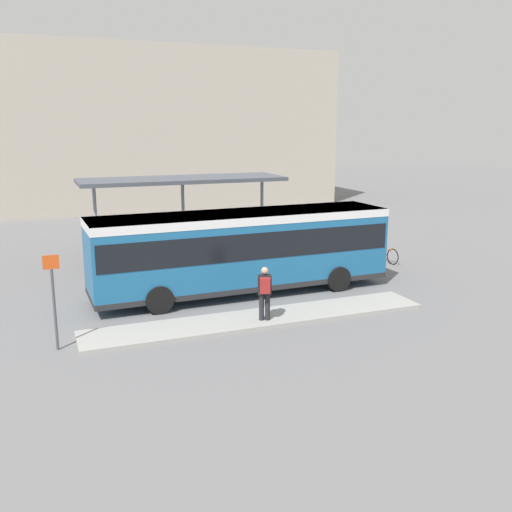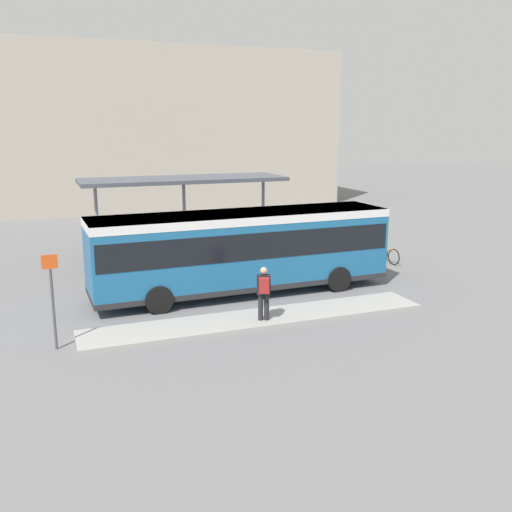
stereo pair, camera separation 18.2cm
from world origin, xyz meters
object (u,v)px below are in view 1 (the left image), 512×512
(city_bus, at_px, (242,246))
(bicycle_red, at_px, (369,248))
(bicycle_orange, at_px, (385,254))
(bicycle_yellow, at_px, (361,245))
(potted_planter_near_shelter, at_px, (108,259))
(bicycle_white, at_px, (379,251))
(platform_sign, at_px, (54,298))
(potted_planter_far_side, at_px, (241,247))
(pedestrian_waiting, at_px, (265,290))

(city_bus, height_order, bicycle_red, city_bus)
(bicycle_orange, xyz_separation_m, bicycle_yellow, (0.19, 2.46, -0.04))
(bicycle_yellow, bearing_deg, bicycle_red, 0.87)
(bicycle_orange, xyz_separation_m, potted_planter_near_shelter, (-12.46, 2.30, 0.33))
(bicycle_orange, relative_size, bicycle_white, 1.13)
(city_bus, bearing_deg, bicycle_yellow, 28.65)
(bicycle_yellow, relative_size, platform_sign, 0.56)
(city_bus, distance_m, potted_planter_far_side, 5.06)
(potted_planter_near_shelter, bearing_deg, bicycle_yellow, 0.72)
(potted_planter_near_shelter, bearing_deg, city_bus, -45.50)
(bicycle_red, relative_size, bicycle_yellow, 1.01)
(bicycle_orange, bearing_deg, potted_planter_near_shelter, -108.52)
(bicycle_white, xyz_separation_m, platform_sign, (-15.17, -6.48, 1.21))
(bicycle_white, relative_size, platform_sign, 0.56)
(bicycle_red, xyz_separation_m, potted_planter_near_shelter, (-12.62, 0.66, 0.37))
(bicycle_orange, bearing_deg, pedestrian_waiting, -63.85)
(potted_planter_far_side, bearing_deg, city_bus, -109.75)
(potted_planter_far_side, bearing_deg, platform_sign, -136.86)
(bicycle_yellow, bearing_deg, potted_planter_near_shelter, -86.25)
(potted_planter_near_shelter, bearing_deg, bicycle_orange, -10.46)
(bicycle_orange, height_order, potted_planter_far_side, potted_planter_far_side)
(bicycle_white, bearing_deg, pedestrian_waiting, 135.06)
(pedestrian_waiting, distance_m, potted_planter_far_side, 8.57)
(bicycle_orange, distance_m, bicycle_red, 1.65)
(city_bus, relative_size, bicycle_orange, 6.45)
(pedestrian_waiting, distance_m, bicycle_red, 11.52)
(bicycle_orange, distance_m, platform_sign, 16.04)
(pedestrian_waiting, xyz_separation_m, bicycle_yellow, (8.77, 8.29, -0.80))
(bicycle_yellow, xyz_separation_m, potted_planter_far_side, (-6.53, -0.03, 0.43))
(bicycle_orange, distance_m, bicycle_white, 0.85)
(potted_planter_far_side, bearing_deg, bicycle_orange, -20.99)
(bicycle_white, bearing_deg, platform_sign, 121.04)
(platform_sign, bearing_deg, pedestrian_waiting, -1.57)
(bicycle_red, distance_m, bicycle_yellow, 0.82)
(bicycle_red, distance_m, potted_planter_far_side, 6.56)
(bicycle_white, distance_m, platform_sign, 16.54)
(bicycle_yellow, distance_m, platform_sign, 17.23)
(bicycle_white, bearing_deg, bicycle_red, 10.88)
(bicycle_red, bearing_deg, potted_planter_far_side, 93.05)
(bicycle_orange, bearing_deg, bicycle_red, 166.29)
(bicycle_red, bearing_deg, bicycle_white, -167.05)
(bicycle_white, xyz_separation_m, potted_planter_far_side, (-6.54, 1.61, 0.43))
(potted_planter_near_shelter, xyz_separation_m, platform_sign, (-2.51, -7.96, 0.84))
(platform_sign, bearing_deg, bicycle_yellow, 28.16)
(city_bus, relative_size, platform_sign, 4.09)
(pedestrian_waiting, relative_size, bicycle_red, 1.12)
(pedestrian_waiting, xyz_separation_m, bicycle_white, (8.78, 6.65, -0.79))
(bicycle_yellow, xyz_separation_m, potted_planter_near_shelter, (-12.65, -0.16, 0.38))
(bicycle_yellow, bearing_deg, pedestrian_waiting, -43.58)
(bicycle_red, xyz_separation_m, platform_sign, (-15.12, -7.30, 1.21))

